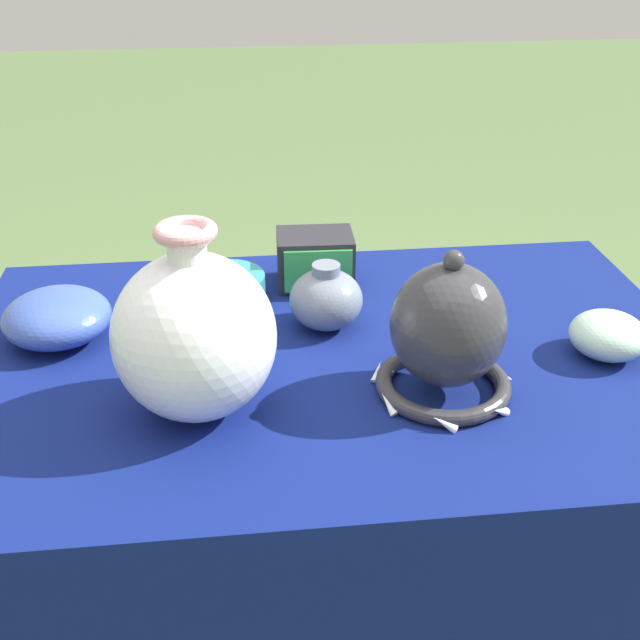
{
  "coord_description": "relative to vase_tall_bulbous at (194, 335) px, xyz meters",
  "views": [
    {
      "loc": [
        -0.13,
        -1.0,
        1.38
      ],
      "look_at": [
        -0.03,
        -0.08,
        0.87
      ],
      "focal_mm": 45.0,
      "sensor_mm": 36.0,
      "label": 1
    }
  ],
  "objects": [
    {
      "name": "pot_squat_teal",
      "position": [
        0.04,
        0.29,
        -0.08
      ],
      "size": [
        0.13,
        0.13,
        0.05
      ],
      "primitive_type": "cylinder",
      "color": "teal",
      "rests_on": "display_table"
    },
    {
      "name": "display_table",
      "position": [
        0.19,
        0.1,
        -0.2
      ],
      "size": [
        1.08,
        0.71,
        0.78
      ],
      "color": "#38383D",
      "rests_on": "ground_plane"
    },
    {
      "name": "bowl_shallow_cobalt",
      "position": [
        -0.21,
        0.21,
        -0.07
      ],
      "size": [
        0.16,
        0.16,
        0.08
      ],
      "primitive_type": "ellipsoid",
      "color": "#3851A8",
      "rests_on": "display_table"
    },
    {
      "name": "mosaic_tile_box",
      "position": [
        0.19,
        0.35,
        -0.07
      ],
      "size": [
        0.13,
        0.1,
        0.09
      ],
      "rotation": [
        0.0,
        0.0,
        -0.04
      ],
      "color": "#232328",
      "rests_on": "display_table"
    },
    {
      "name": "bowl_shallow_celadon",
      "position": [
        0.58,
        0.07,
        -0.08
      ],
      "size": [
        0.11,
        0.11,
        0.06
      ],
      "primitive_type": "ellipsoid",
      "color": "#A8CCB7",
      "rests_on": "display_table"
    },
    {
      "name": "jar_round_slate",
      "position": [
        0.19,
        0.2,
        -0.06
      ],
      "size": [
        0.11,
        0.11,
        0.1
      ],
      "color": "slate",
      "rests_on": "display_table"
    },
    {
      "name": "vase_tall_bulbous",
      "position": [
        0.0,
        0.0,
        0.0
      ],
      "size": [
        0.2,
        0.2,
        0.26
      ],
      "color": "white",
      "rests_on": "display_table"
    },
    {
      "name": "vase_dome_bell",
      "position": [
        0.32,
        0.01,
        -0.02
      ],
      "size": [
        0.19,
        0.2,
        0.21
      ],
      "color": "#2D2D33",
      "rests_on": "display_table"
    }
  ]
}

